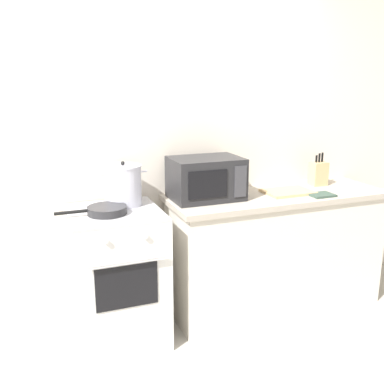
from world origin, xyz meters
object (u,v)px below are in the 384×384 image
Objects in this scene: frying_pan at (106,210)px; oven_mitt at (321,195)px; stock_pot at (124,185)px; cutting_board at (288,192)px; microwave at (206,178)px; knife_block at (318,173)px; stove at (117,276)px.

frying_pan is 1.58m from oven_mitt.
frying_pan is (-0.15, -0.17, -0.11)m from stock_pot.
cutting_board is at bearing 139.33° from oven_mitt.
frying_pan is 1.26× the size of cutting_board.
cutting_board is (1.23, -0.13, -0.13)m from stock_pot.
microwave is at bearing -4.89° from stock_pot.
stove is at bearing -175.25° from knife_block.
microwave is at bearing 164.00° from oven_mitt.
cutting_board reaches higher than stove.
stock_pot is 1.45m from oven_mitt.
cutting_board is at bearing -5.95° from stock_pot.
knife_block is at bearing 3.48° from microwave.
stock_pot is 1.26× the size of knife_block.
microwave is (0.74, 0.12, 0.12)m from frying_pan.
stock_pot reaches higher than stove.
stock_pot reaches higher than frying_pan.
oven_mitt is (-0.19, -0.30, -0.09)m from knife_block.
microwave is 1.02m from knife_block.
cutting_board is at bearing 0.05° from stove.
frying_pan is 0.76m from microwave.
oven_mitt is (1.51, -0.16, 0.47)m from stove.
microwave is 1.39× the size of cutting_board.
stock_pot is 1.60m from knife_block.
stove is at bearing -179.95° from cutting_board.
cutting_board reaches higher than oven_mitt.
stock_pot is 0.67× the size of microwave.
cutting_board is (1.32, 0.00, 0.47)m from stove.
stove is 5.11× the size of oven_mitt.
microwave is (0.59, -0.05, 0.01)m from stock_pot.
knife_block is (0.37, 0.14, 0.09)m from cutting_board.
microwave is at bearing 6.63° from stove.
cutting_board is 1.36× the size of knife_block.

